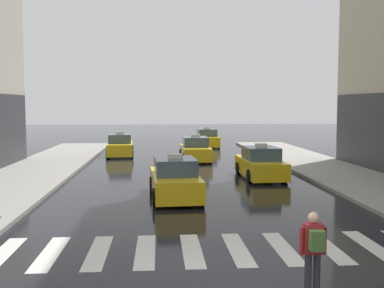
{
  "coord_description": "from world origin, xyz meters",
  "views": [
    {
      "loc": [
        -1.44,
        -8.48,
        3.75
      ],
      "look_at": [
        -0.23,
        8.0,
        2.33
      ],
      "focal_mm": 42.59,
      "sensor_mm": 36.0,
      "label": 1
    }
  ],
  "objects_px": {
    "taxi_fifth": "(207,139)",
    "pedestrian_with_backpack": "(314,246)",
    "taxi_lead": "(175,180)",
    "taxi_fourth": "(120,146)",
    "taxi_third": "(195,150)",
    "taxi_second": "(260,164)"
  },
  "relations": [
    {
      "from": "taxi_fourth",
      "to": "taxi_fifth",
      "type": "relative_size",
      "value": 1.01
    },
    {
      "from": "taxi_lead",
      "to": "pedestrian_with_backpack",
      "type": "xyz_separation_m",
      "value": [
        2.39,
        -9.63,
        0.25
      ]
    },
    {
      "from": "taxi_second",
      "to": "pedestrian_with_backpack",
      "type": "height_order",
      "value": "taxi_second"
    },
    {
      "from": "taxi_third",
      "to": "taxi_fifth",
      "type": "height_order",
      "value": "same"
    },
    {
      "from": "taxi_lead",
      "to": "taxi_fourth",
      "type": "bearing_deg",
      "value": 102.7
    },
    {
      "from": "taxi_third",
      "to": "pedestrian_with_backpack",
      "type": "bearing_deg",
      "value": -88.44
    },
    {
      "from": "taxi_lead",
      "to": "pedestrian_with_backpack",
      "type": "height_order",
      "value": "taxi_lead"
    },
    {
      "from": "taxi_second",
      "to": "taxi_third",
      "type": "height_order",
      "value": "same"
    },
    {
      "from": "taxi_fourth",
      "to": "pedestrian_with_backpack",
      "type": "relative_size",
      "value": 2.81
    },
    {
      "from": "taxi_lead",
      "to": "taxi_third",
      "type": "relative_size",
      "value": 1.01
    },
    {
      "from": "taxi_fifth",
      "to": "pedestrian_with_backpack",
      "type": "relative_size",
      "value": 2.77
    },
    {
      "from": "taxi_lead",
      "to": "pedestrian_with_backpack",
      "type": "distance_m",
      "value": 9.92
    },
    {
      "from": "taxi_second",
      "to": "taxi_third",
      "type": "bearing_deg",
      "value": 110.05
    },
    {
      "from": "taxi_second",
      "to": "taxi_fourth",
      "type": "relative_size",
      "value": 0.99
    },
    {
      "from": "taxi_third",
      "to": "taxi_fifth",
      "type": "bearing_deg",
      "value": 79.57
    },
    {
      "from": "pedestrian_with_backpack",
      "to": "taxi_third",
      "type": "bearing_deg",
      "value": 91.56
    },
    {
      "from": "pedestrian_with_backpack",
      "to": "taxi_lead",
      "type": "bearing_deg",
      "value": 103.94
    },
    {
      "from": "taxi_fourth",
      "to": "pedestrian_with_backpack",
      "type": "bearing_deg",
      "value": -76.82
    },
    {
      "from": "taxi_third",
      "to": "taxi_fifth",
      "type": "distance_m",
      "value": 10.24
    },
    {
      "from": "taxi_fifth",
      "to": "pedestrian_with_backpack",
      "type": "bearing_deg",
      "value": -92.26
    },
    {
      "from": "taxi_lead",
      "to": "taxi_second",
      "type": "distance_m",
      "value": 6.49
    },
    {
      "from": "taxi_fourth",
      "to": "taxi_second",
      "type": "bearing_deg",
      "value": -53.51
    }
  ]
}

